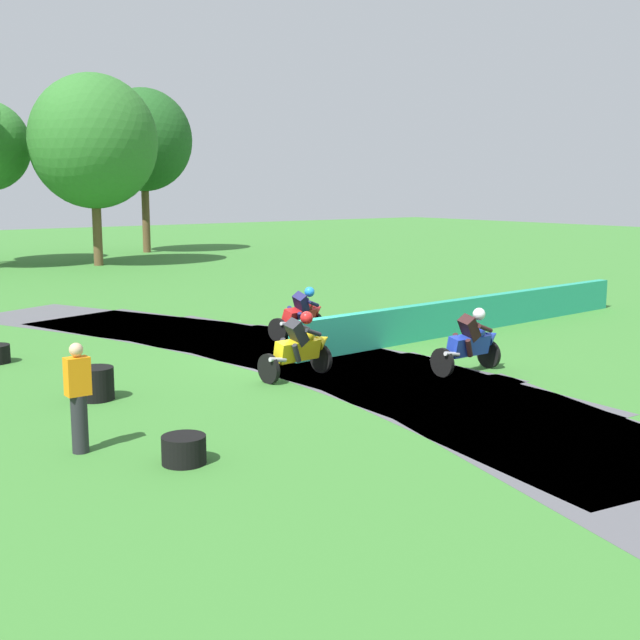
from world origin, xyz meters
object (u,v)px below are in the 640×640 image
object	(u,v)px
motorcycle_chase_yellow	(301,346)
motorcycle_lead_blue	(472,342)
tire_stack_near	(184,450)
tire_stack_mid_a	(96,384)
track_marshal	(78,398)
motorcycle_trailing_red	(302,313)

from	to	relation	value
motorcycle_chase_yellow	motorcycle_lead_blue	bearing A→B (deg)	-28.73
tire_stack_near	tire_stack_mid_a	size ratio (longest dim) A/B	0.96
motorcycle_chase_yellow	tire_stack_mid_a	distance (m)	4.08
motorcycle_lead_blue	track_marshal	xyz separation A→B (m)	(-8.47, -0.18, 0.17)
motorcycle_chase_yellow	tire_stack_near	xyz separation A→B (m)	(-4.35, -3.25, -0.45)
tire_stack_near	track_marshal	world-z (taller)	track_marshal
tire_stack_near	track_marshal	size ratio (longest dim) A/B	0.38
tire_stack_mid_a	motorcycle_trailing_red	bearing A→B (deg)	22.83
motorcycle_trailing_red	tire_stack_near	size ratio (longest dim) A/B	2.75
motorcycle_lead_blue	tire_stack_near	distance (m)	7.66
motorcycle_chase_yellow	motorcycle_trailing_red	bearing A→B (deg)	53.86
motorcycle_lead_blue	tire_stack_mid_a	world-z (taller)	motorcycle_lead_blue
motorcycle_lead_blue	tire_stack_mid_a	distance (m)	7.57
motorcycle_trailing_red	tire_stack_mid_a	xyz separation A→B (m)	(-6.64, -2.79, -0.33)
track_marshal	motorcycle_trailing_red	bearing A→B (deg)	34.77
motorcycle_chase_yellow	tire_stack_near	size ratio (longest dim) A/B	2.68
motorcycle_lead_blue	tire_stack_mid_a	size ratio (longest dim) A/B	2.56
track_marshal	tire_stack_near	bearing A→B (deg)	-54.04
motorcycle_lead_blue	track_marshal	world-z (taller)	track_marshal
motorcycle_chase_yellow	motorcycle_trailing_red	distance (m)	4.51
tire_stack_near	tire_stack_mid_a	distance (m)	4.12
motorcycle_lead_blue	tire_stack_mid_a	bearing A→B (deg)	160.11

